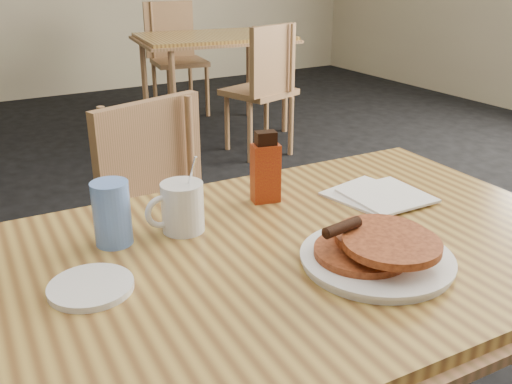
{
  "coord_description": "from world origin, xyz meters",
  "views": [
    {
      "loc": [
        -0.59,
        -0.91,
        1.29
      ],
      "look_at": [
        -0.04,
        0.03,
        0.84
      ],
      "focal_mm": 40.0,
      "sensor_mm": 36.0,
      "label": 1
    }
  ],
  "objects_px": {
    "pancake_plate": "(377,252)",
    "syrup_bottle": "(266,169)",
    "chair_main_far": "(164,216)",
    "coffee_mug": "(181,206)",
    "chair_neighbor_far": "(174,48)",
    "neighbor_table": "(214,41)",
    "main_table": "(304,262)",
    "blue_tumbler": "(112,213)",
    "chair_neighbor_near": "(265,80)"
  },
  "relations": [
    {
      "from": "pancake_plate",
      "to": "syrup_bottle",
      "type": "height_order",
      "value": "syrup_bottle"
    },
    {
      "from": "chair_main_far",
      "to": "coffee_mug",
      "type": "relative_size",
      "value": 5.25
    },
    {
      "from": "chair_neighbor_far",
      "to": "pancake_plate",
      "type": "xyz_separation_m",
      "value": [
        -1.26,
        -3.98,
        0.21
      ]
    },
    {
      "from": "neighbor_table",
      "to": "syrup_bottle",
      "type": "xyz_separation_m",
      "value": [
        -1.31,
        -2.9,
        0.12
      ]
    },
    {
      "from": "chair_neighbor_far",
      "to": "coffee_mug",
      "type": "distance_m",
      "value": 3.97
    },
    {
      "from": "main_table",
      "to": "chair_neighbor_far",
      "type": "height_order",
      "value": "chair_neighbor_far"
    },
    {
      "from": "neighbor_table",
      "to": "chair_main_far",
      "type": "bearing_deg",
      "value": -119.91
    },
    {
      "from": "neighbor_table",
      "to": "chair_main_far",
      "type": "height_order",
      "value": "chair_main_far"
    },
    {
      "from": "main_table",
      "to": "neighbor_table",
      "type": "height_order",
      "value": "same"
    },
    {
      "from": "chair_neighbor_far",
      "to": "blue_tumbler",
      "type": "height_order",
      "value": "chair_neighbor_far"
    },
    {
      "from": "main_table",
      "to": "syrup_bottle",
      "type": "distance_m",
      "value": 0.26
    },
    {
      "from": "pancake_plate",
      "to": "syrup_bottle",
      "type": "distance_m",
      "value": 0.37
    },
    {
      "from": "main_table",
      "to": "blue_tumbler",
      "type": "distance_m",
      "value": 0.4
    },
    {
      "from": "blue_tumbler",
      "to": "coffee_mug",
      "type": "bearing_deg",
      "value": -6.53
    },
    {
      "from": "blue_tumbler",
      "to": "syrup_bottle",
      "type": "bearing_deg",
      "value": 4.6
    },
    {
      "from": "coffee_mug",
      "to": "syrup_bottle",
      "type": "distance_m",
      "value": 0.24
    },
    {
      "from": "chair_neighbor_far",
      "to": "coffee_mug",
      "type": "relative_size",
      "value": 5.64
    },
    {
      "from": "main_table",
      "to": "blue_tumbler",
      "type": "xyz_separation_m",
      "value": [
        -0.33,
        0.2,
        0.11
      ]
    },
    {
      "from": "neighbor_table",
      "to": "coffee_mug",
      "type": "relative_size",
      "value": 7.34
    },
    {
      "from": "chair_neighbor_near",
      "to": "coffee_mug",
      "type": "distance_m",
      "value": 2.74
    },
    {
      "from": "main_table",
      "to": "neighbor_table",
      "type": "distance_m",
      "value": 3.41
    },
    {
      "from": "blue_tumbler",
      "to": "chair_main_far",
      "type": "bearing_deg",
      "value": 60.14
    },
    {
      "from": "chair_neighbor_near",
      "to": "blue_tumbler",
      "type": "height_order",
      "value": "chair_neighbor_near"
    },
    {
      "from": "main_table",
      "to": "coffee_mug",
      "type": "height_order",
      "value": "coffee_mug"
    },
    {
      "from": "pancake_plate",
      "to": "coffee_mug",
      "type": "height_order",
      "value": "coffee_mug"
    },
    {
      "from": "chair_main_far",
      "to": "blue_tumbler",
      "type": "bearing_deg",
      "value": -136.66
    },
    {
      "from": "chair_neighbor_far",
      "to": "chair_neighbor_near",
      "type": "height_order",
      "value": "chair_neighbor_far"
    },
    {
      "from": "coffee_mug",
      "to": "chair_main_far",
      "type": "bearing_deg",
      "value": 71.4
    },
    {
      "from": "chair_neighbor_far",
      "to": "blue_tumbler",
      "type": "relative_size",
      "value": 7.15
    },
    {
      "from": "main_table",
      "to": "chair_main_far",
      "type": "relative_size",
      "value": 1.45
    },
    {
      "from": "main_table",
      "to": "chair_main_far",
      "type": "height_order",
      "value": "chair_main_far"
    },
    {
      "from": "chair_main_far",
      "to": "pancake_plate",
      "type": "height_order",
      "value": "chair_main_far"
    },
    {
      "from": "coffee_mug",
      "to": "pancake_plate",
      "type": "bearing_deg",
      "value": -52.73
    },
    {
      "from": "neighbor_table",
      "to": "syrup_bottle",
      "type": "distance_m",
      "value": 3.18
    },
    {
      "from": "chair_main_far",
      "to": "chair_neighbor_far",
      "type": "height_order",
      "value": "chair_neighbor_far"
    },
    {
      "from": "main_table",
      "to": "chair_main_far",
      "type": "distance_m",
      "value": 0.76
    },
    {
      "from": "chair_neighbor_far",
      "to": "chair_neighbor_near",
      "type": "xyz_separation_m",
      "value": [
        0.04,
        -1.44,
        -0.03
      ]
    },
    {
      "from": "main_table",
      "to": "chair_neighbor_near",
      "type": "xyz_separation_m",
      "value": [
        1.37,
        2.41,
        -0.18
      ]
    },
    {
      "from": "main_table",
      "to": "blue_tumbler",
      "type": "relative_size",
      "value": 9.61
    },
    {
      "from": "pancake_plate",
      "to": "chair_neighbor_near",
      "type": "bearing_deg",
      "value": 62.86
    },
    {
      "from": "neighbor_table",
      "to": "syrup_bottle",
      "type": "bearing_deg",
      "value": -114.28
    },
    {
      "from": "neighbor_table",
      "to": "syrup_bottle",
      "type": "height_order",
      "value": "syrup_bottle"
    },
    {
      "from": "neighbor_table",
      "to": "blue_tumbler",
      "type": "bearing_deg",
      "value": -119.91
    },
    {
      "from": "neighbor_table",
      "to": "chair_neighbor_near",
      "type": "xyz_separation_m",
      "value": [
        0.02,
        -0.72,
        -0.17
      ]
    },
    {
      "from": "chair_neighbor_far",
      "to": "syrup_bottle",
      "type": "bearing_deg",
      "value": -100.94
    },
    {
      "from": "coffee_mug",
      "to": "blue_tumbler",
      "type": "bearing_deg",
      "value": 171.62
    },
    {
      "from": "neighbor_table",
      "to": "main_table",
      "type": "bearing_deg",
      "value": -113.4
    },
    {
      "from": "chair_neighbor_far",
      "to": "syrup_bottle",
      "type": "xyz_separation_m",
      "value": [
        -1.28,
        -3.62,
        0.27
      ]
    },
    {
      "from": "syrup_bottle",
      "to": "chair_neighbor_far",
      "type": "bearing_deg",
      "value": 83.83
    },
    {
      "from": "chair_neighbor_near",
      "to": "coffee_mug",
      "type": "xyz_separation_m",
      "value": [
        -1.56,
        -2.23,
        0.27
      ]
    }
  ]
}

